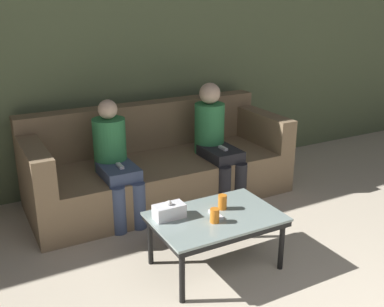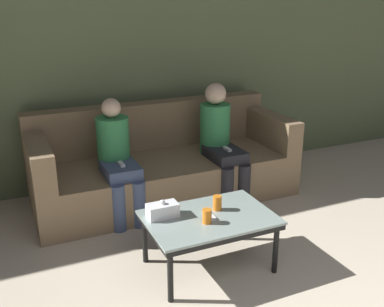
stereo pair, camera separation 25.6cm
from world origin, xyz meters
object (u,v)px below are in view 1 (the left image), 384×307
cup_near_left (215,216)px  game_remote (216,214)px  tissue_box (169,211)px  seated_person_mid_left (215,138)px  coffee_table (216,221)px  cup_near_right (222,202)px  couch (158,166)px  seated_person_left_end (115,159)px

cup_near_left → game_remote: (0.06, 0.08, -0.04)m
tissue_box → seated_person_mid_left: bearing=45.3°
coffee_table → cup_near_right: cup_near_right is taller
couch → game_remote: couch is taller
tissue_box → coffee_table: bearing=-23.2°
seated_person_left_end → couch: bearing=24.3°
cup_near_right → game_remote: (-0.10, -0.07, -0.05)m
cup_near_right → seated_person_mid_left: (0.57, 1.05, 0.12)m
cup_near_left → tissue_box: tissue_box is taller
coffee_table → cup_near_left: 0.14m
couch → seated_person_left_end: seated_person_left_end is taller
seated_person_mid_left → cup_near_left: bearing=-121.2°
cup_near_left → seated_person_left_end: bearing=104.3°
couch → cup_near_right: bearing=-92.4°
game_remote → tissue_box: bearing=156.8°
game_remote → seated_person_mid_left: (0.67, 1.12, 0.16)m
tissue_box → game_remote: size_ratio=1.47×
tissue_box → seated_person_mid_left: (0.97, 0.99, 0.12)m
seated_person_mid_left → couch: bearing=155.9°
coffee_table → cup_near_left: bearing=-126.1°
cup_near_right → seated_person_left_end: seated_person_left_end is taller
couch → tissue_box: 1.31m
cup_near_left → coffee_table: bearing=53.9°
cup_near_left → game_remote: bearing=53.9°
couch → coffee_table: 1.36m
couch → tissue_box: bearing=-110.7°
coffee_table → game_remote: bearing=0.0°
seated_person_mid_left → tissue_box: bearing=-134.7°
coffee_table → cup_near_right: 0.16m
cup_near_left → game_remote: size_ratio=0.68×
cup_near_right → seated_person_left_end: bearing=113.9°
seated_person_left_end → seated_person_mid_left: seated_person_mid_left is taller
couch → cup_near_left: size_ratio=24.60×
couch → game_remote: size_ratio=16.82×
cup_near_right → tissue_box: bearing=171.4°
cup_near_left → seated_person_mid_left: seated_person_mid_left is taller
tissue_box → game_remote: (0.31, -0.13, -0.04)m
coffee_table → tissue_box: tissue_box is taller
couch → seated_person_mid_left: bearing=-24.1°
tissue_box → game_remote: 0.34m
seated_person_mid_left → cup_near_right: bearing=-118.5°
coffee_table → tissue_box: size_ratio=4.15×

